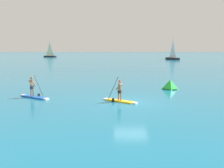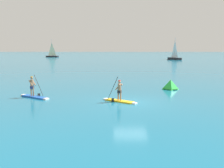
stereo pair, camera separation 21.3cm
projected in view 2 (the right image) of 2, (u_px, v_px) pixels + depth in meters
The scene contains 6 objects.
ground at pixel (131, 102), 18.86m from camera, with size 440.00×440.00×0.00m, color #196B8C.
paddleboarder_near_left at pixel (34, 93), 20.61m from camera, with size 2.84×2.00×1.85m.
paddleboarder_mid_center at pixel (119, 97), 19.03m from camera, with size 2.61×1.95×2.01m.
race_marker_buoy at pixel (171, 85), 24.68m from camera, with size 1.43×1.43×0.96m.
sailboat_left_horizon at pixel (52, 55), 106.41m from camera, with size 5.78×3.45×7.56m.
sailboat_right_horizon at pixel (175, 57), 84.53m from camera, with size 3.84×5.90×7.27m.
Camera 2 is at (-0.94, -18.49, 4.09)m, focal length 40.24 mm.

